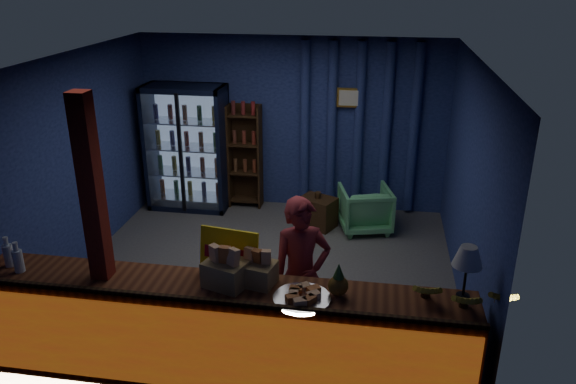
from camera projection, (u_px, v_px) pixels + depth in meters
name	position (u px, v px, depth m)	size (l,w,h in m)	color
ground	(264.00, 272.00, 6.91)	(4.60, 4.60, 0.00)	#515154
room_walls	(262.00, 151.00, 6.33)	(4.60, 4.60, 4.60)	navy
counter	(220.00, 332.00, 4.99)	(4.40, 0.57, 0.99)	brown
support_post	(99.00, 240.00, 4.85)	(0.16, 0.16, 2.60)	maroon
beverage_cooler	(189.00, 148.00, 8.55)	(1.20, 0.62, 1.90)	black
bottle_shelf	(246.00, 156.00, 8.61)	(0.50, 0.28, 1.60)	#3D2913
curtain_folds	(359.00, 128.00, 8.24)	(1.74, 0.14, 2.50)	navy
framed_picture	(349.00, 98.00, 8.05)	(0.36, 0.04, 0.28)	gold
shopkeeper	(301.00, 275.00, 5.32)	(0.57, 0.37, 1.56)	maroon
green_chair	(365.00, 209.00, 7.93)	(0.68, 0.70, 0.64)	#63C780
side_table	(318.00, 212.00, 8.05)	(0.59, 0.53, 0.53)	#3D2913
yellow_sign	(229.00, 253.00, 4.92)	(0.55, 0.19, 0.43)	yellow
snack_box_left	(226.00, 271.00, 4.79)	(0.42, 0.38, 0.37)	tan
snack_box_centre	(257.00, 272.00, 4.81)	(0.35, 0.31, 0.32)	tan
pastry_tray	(302.00, 297.00, 4.61)	(0.48, 0.48, 0.08)	silver
banana_bunches	(464.00, 295.00, 4.51)	(0.85, 0.32, 0.19)	yellow
table_lamp	(468.00, 258.00, 4.49)	(0.25, 0.25, 0.48)	black
pineapple	(338.00, 283.00, 4.63)	(0.17, 0.17, 0.29)	brown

